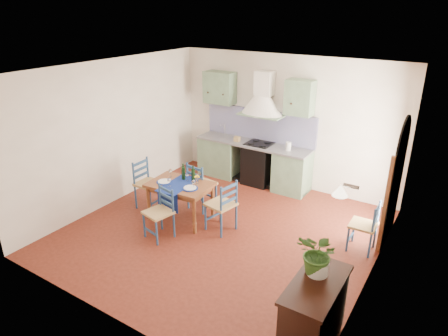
{
  "coord_description": "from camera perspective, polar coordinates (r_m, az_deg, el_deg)",
  "views": [
    {
      "loc": [
        3.3,
        -5.1,
        3.72
      ],
      "look_at": [
        -0.15,
        0.3,
        1.08
      ],
      "focal_mm": 32.0,
      "sensor_mm": 36.0,
      "label": 1
    }
  ],
  "objects": [
    {
      "name": "chair_far",
      "position": [
        7.68,
        -3.35,
        -2.45
      ],
      "size": [
        0.5,
        0.5,
        0.96
      ],
      "color": "navy",
      "rests_on": "ground"
    },
    {
      "name": "right_wall",
      "position": [
        5.94,
        21.91,
        -2.99
      ],
      "size": [
        0.26,
        5.0,
        2.8
      ],
      "color": "silver",
      "rests_on": "ground"
    },
    {
      "name": "back_wall",
      "position": [
        8.72,
        5.28,
        4.46
      ],
      "size": [
        5.0,
        0.96,
        2.8
      ],
      "color": "silver",
      "rests_on": "ground"
    },
    {
      "name": "sideboard",
      "position": [
        4.86,
        12.62,
        -19.63
      ],
      "size": [
        0.5,
        1.05,
        0.94
      ],
      "color": "black",
      "rests_on": "ground"
    },
    {
      "name": "chair_left",
      "position": [
        7.87,
        -10.86,
        -2.21
      ],
      "size": [
        0.45,
        0.45,
        0.96
      ],
      "color": "navy",
      "rests_on": "ground"
    },
    {
      "name": "left_wall",
      "position": [
        8.07,
        -15.47,
        4.86
      ],
      "size": [
        0.04,
        5.0,
        2.8
      ],
      "primitive_type": "cube",
      "color": "silver",
      "rests_on": "ground"
    },
    {
      "name": "ceiling",
      "position": [
        6.15,
        -0.36,
        13.83
      ],
      "size": [
        5.0,
        5.0,
        0.01
      ],
      "primitive_type": "cube",
      "color": "white",
      "rests_on": "back_wall"
    },
    {
      "name": "potted_plant",
      "position": [
        4.57,
        13.42,
        -11.91
      ],
      "size": [
        0.57,
        0.54,
        0.51
      ],
      "primitive_type": "imported",
      "rotation": [
        0.0,
        0.0,
        -0.36
      ],
      "color": "#305920",
      "rests_on": "sideboard"
    },
    {
      "name": "chair_near",
      "position": [
        6.85,
        -9.16,
        -6.28
      ],
      "size": [
        0.5,
        0.5,
        0.9
      ],
      "color": "navy",
      "rests_on": "ground"
    },
    {
      "name": "chair_right",
      "position": [
        6.93,
        -0.27,
        -5.34
      ],
      "size": [
        0.52,
        0.52,
        0.96
      ],
      "color": "navy",
      "rests_on": "ground"
    },
    {
      "name": "chair_spare",
      "position": [
        6.8,
        19.52,
        -7.81
      ],
      "size": [
        0.41,
        0.41,
        0.86
      ],
      "color": "navy",
      "rests_on": "ground"
    },
    {
      "name": "dining_table",
      "position": [
        7.28,
        -6.28,
        -2.84
      ],
      "size": [
        1.17,
        0.89,
        1.03
      ],
      "color": "brown",
      "rests_on": "ground"
    },
    {
      "name": "floor",
      "position": [
        7.13,
        -0.31,
        -9.07
      ],
      "size": [
        5.0,
        5.0,
        0.0
      ],
      "primitive_type": "plane",
      "color": "#46180F",
      "rests_on": "ground"
    }
  ]
}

